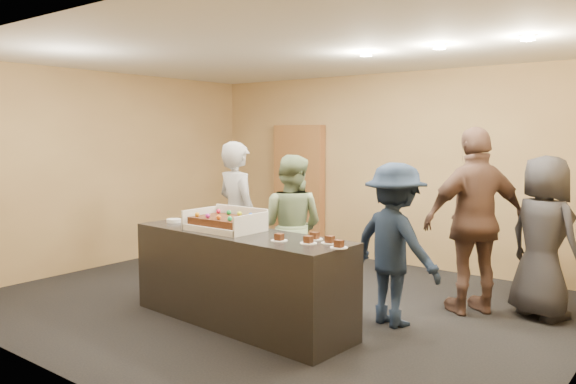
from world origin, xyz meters
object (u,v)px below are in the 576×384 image
at_px(sheet_cake, 225,220).
at_px(person_sage_man, 291,226).
at_px(serving_counter, 240,278).
at_px(person_dark_suit, 544,237).
at_px(cake_box, 227,225).
at_px(person_server_grey, 237,216).
at_px(storage_cabinet, 299,188).
at_px(plate_stack, 174,221).
at_px(person_brown_extra, 476,221).
at_px(person_navy_man, 395,244).

bearing_deg(sheet_cake, person_sage_man, 88.13).
xyz_separation_m(serving_counter, sheet_cake, (-0.20, 0.00, 0.55)).
height_order(person_sage_man, person_dark_suit, person_dark_suit).
bearing_deg(cake_box, person_server_grey, 126.95).
relative_size(serving_counter, storage_cabinet, 1.21).
height_order(sheet_cake, person_server_grey, person_server_grey).
bearing_deg(plate_stack, person_brown_extra, 32.51).
relative_size(storage_cabinet, sheet_cake, 3.23).
height_order(cake_box, sheet_cake, cake_box).
distance_m(person_sage_man, person_brown_extra, 1.99).
bearing_deg(cake_box, person_navy_man, 31.65).
bearing_deg(storage_cabinet, person_sage_man, -55.43).
distance_m(serving_counter, cake_box, 0.54).
xyz_separation_m(sheet_cake, person_server_grey, (-0.62, 0.85, -0.12)).
xyz_separation_m(plate_stack, person_server_grey, (0.15, 0.84, -0.04)).
bearing_deg(cake_box, person_dark_suit, 38.38).
bearing_deg(plate_stack, cake_box, 0.96).
height_order(plate_stack, person_brown_extra, person_brown_extra).
relative_size(sheet_cake, plate_stack, 4.00).
height_order(sheet_cake, person_brown_extra, person_brown_extra).
xyz_separation_m(cake_box, person_sage_man, (0.03, 1.00, -0.14)).
height_order(person_server_grey, person_sage_man, person_server_grey).
bearing_deg(serving_counter, person_server_grey, 137.59).
distance_m(cake_box, person_navy_man, 1.66).
relative_size(person_brown_extra, person_dark_suit, 1.17).
relative_size(plate_stack, person_server_grey, 0.09).
bearing_deg(sheet_cake, person_server_grey, 126.06).
bearing_deg(person_brown_extra, plate_stack, -17.68).
distance_m(serving_counter, plate_stack, 1.08).
height_order(cake_box, person_sage_man, person_sage_man).
relative_size(person_navy_man, person_brown_extra, 0.82).
bearing_deg(person_navy_man, cake_box, 46.98).
xyz_separation_m(storage_cabinet, person_server_grey, (0.82, -2.31, -0.11)).
relative_size(cake_box, person_dark_suit, 0.44).
xyz_separation_m(cake_box, sheet_cake, (-0.00, -0.03, 0.05)).
bearing_deg(person_dark_suit, plate_stack, 57.96).
bearing_deg(storage_cabinet, plate_stack, -78.07).
xyz_separation_m(person_server_grey, person_navy_man, (2.02, 0.04, -0.09)).
xyz_separation_m(person_brown_extra, person_dark_suit, (0.59, 0.28, -0.14)).
distance_m(person_sage_man, person_dark_suit, 2.64).
relative_size(serving_counter, person_dark_suit, 1.46).
distance_m(person_navy_man, person_dark_suit, 1.54).
xyz_separation_m(storage_cabinet, person_dark_suit, (3.92, -1.16, -0.17)).
height_order(person_server_grey, person_dark_suit, person_server_grey).
bearing_deg(person_navy_man, person_dark_suit, -119.09).
height_order(serving_counter, person_server_grey, person_server_grey).
bearing_deg(serving_counter, sheet_cake, -176.29).
distance_m(plate_stack, person_dark_suit, 3.81).
bearing_deg(person_brown_extra, serving_counter, -4.92).
xyz_separation_m(sheet_cake, person_navy_man, (1.41, 0.89, -0.21)).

